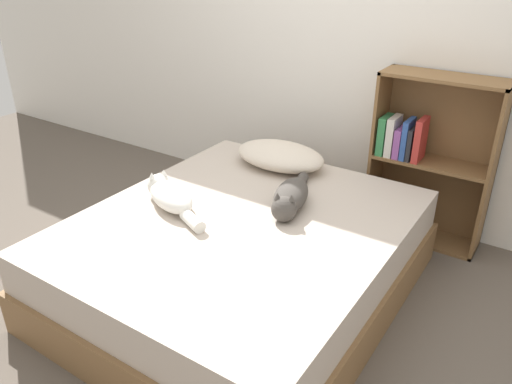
{
  "coord_description": "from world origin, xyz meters",
  "views": [
    {
      "loc": [
        1.29,
        -1.81,
        1.71
      ],
      "look_at": [
        0.0,
        0.14,
        0.55
      ],
      "focal_mm": 35.0,
      "sensor_mm": 36.0,
      "label": 1
    }
  ],
  "objects_px": {
    "cat_dark": "(290,197)",
    "bookshelf": "(428,155)",
    "pillow": "(280,156)",
    "cat_light": "(170,195)",
    "bed": "(242,257)"
  },
  "relations": [
    {
      "from": "cat_dark",
      "to": "bookshelf",
      "type": "xyz_separation_m",
      "value": [
        0.45,
        0.9,
        0.03
      ]
    },
    {
      "from": "pillow",
      "to": "cat_light",
      "type": "bearing_deg",
      "value": -105.8
    },
    {
      "from": "bookshelf",
      "to": "cat_dark",
      "type": "bearing_deg",
      "value": -116.82
    },
    {
      "from": "cat_light",
      "to": "bookshelf",
      "type": "relative_size",
      "value": 0.5
    },
    {
      "from": "pillow",
      "to": "cat_dark",
      "type": "distance_m",
      "value": 0.56
    },
    {
      "from": "pillow",
      "to": "bookshelf",
      "type": "bearing_deg",
      "value": 29.82
    },
    {
      "from": "bed",
      "to": "bookshelf",
      "type": "xyz_separation_m",
      "value": [
        0.6,
        1.14,
        0.33
      ]
    },
    {
      "from": "pillow",
      "to": "bookshelf",
      "type": "relative_size",
      "value": 0.56
    },
    {
      "from": "bed",
      "to": "pillow",
      "type": "bearing_deg",
      "value": 105.0
    },
    {
      "from": "cat_light",
      "to": "bookshelf",
      "type": "xyz_separation_m",
      "value": [
        1.01,
        1.23,
        0.04
      ]
    },
    {
      "from": "bed",
      "to": "pillow",
      "type": "distance_m",
      "value": 0.78
    },
    {
      "from": "cat_dark",
      "to": "bed",
      "type": "bearing_deg",
      "value": -47.84
    },
    {
      "from": "cat_dark",
      "to": "bookshelf",
      "type": "bearing_deg",
      "value": 136.41
    },
    {
      "from": "cat_light",
      "to": "bookshelf",
      "type": "bearing_deg",
      "value": -106.05
    },
    {
      "from": "pillow",
      "to": "cat_light",
      "type": "relative_size",
      "value": 1.11
    }
  ]
}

